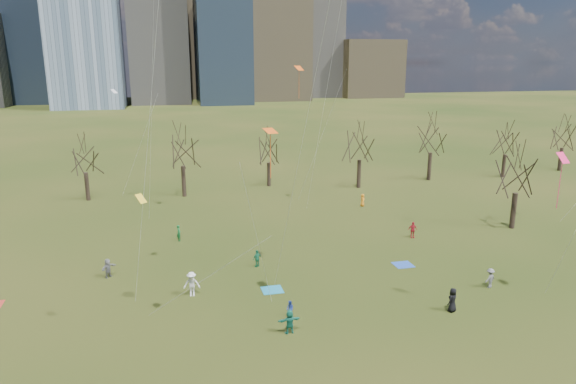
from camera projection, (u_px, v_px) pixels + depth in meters
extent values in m
plane|color=black|center=(336.00, 349.00, 31.35)|extent=(500.00, 500.00, 0.00)
cube|color=#726347|center=(275.00, 20.00, 235.36)|extent=(28.00, 28.00, 72.00)
cube|color=#384C66|center=(30.00, 25.00, 216.12)|extent=(25.00, 25.00, 65.00)
cube|color=slate|center=(317.00, 38.00, 257.08)|extent=(22.00, 22.00, 58.00)
cube|color=#726347|center=(185.00, 48.00, 252.36)|extent=(30.00, 30.00, 48.00)
cube|color=#726347|center=(367.00, 69.00, 261.96)|extent=(30.00, 28.00, 28.00)
cylinder|color=black|center=(87.00, 186.00, 64.98)|extent=(0.52, 0.52, 3.60)
cylinder|color=black|center=(184.00, 181.00, 66.82)|extent=(0.54, 0.54, 4.05)
cylinder|color=black|center=(269.00, 174.00, 72.56)|extent=(0.51, 0.51, 3.38)
cylinder|color=black|center=(359.00, 174.00, 71.56)|extent=(0.54, 0.54, 3.96)
cylinder|color=black|center=(429.00, 166.00, 76.25)|extent=(0.54, 0.54, 4.14)
cylinder|color=black|center=(504.00, 166.00, 78.22)|extent=(0.52, 0.52, 3.51)
cylinder|color=black|center=(560.00, 159.00, 82.91)|extent=(0.53, 0.53, 3.74)
cylinder|color=black|center=(513.00, 211.00, 53.95)|extent=(0.53, 0.53, 3.83)
cube|color=teal|center=(272.00, 290.00, 39.53)|extent=(1.60, 1.50, 0.03)
cube|color=#244AAA|center=(403.00, 265.00, 44.45)|extent=(1.60, 1.50, 0.03)
imported|color=#186D5A|center=(290.00, 322.00, 33.05)|extent=(1.54, 0.60, 1.62)
imported|color=black|center=(453.00, 300.00, 35.93)|extent=(1.02, 0.89, 1.75)
imported|color=#263FA5|center=(290.00, 309.00, 35.30)|extent=(0.63, 0.69, 1.15)
imported|color=silver|center=(192.00, 284.00, 38.34)|extent=(1.32, 0.88, 1.91)
imported|color=#B11928|center=(413.00, 230.00, 51.16)|extent=(1.00, 0.48, 1.67)
imported|color=slate|center=(108.00, 268.00, 41.70)|extent=(1.34, 1.43, 1.60)
imported|color=orange|center=(362.00, 200.00, 62.46)|extent=(0.63, 0.84, 1.55)
imported|color=#176B31|center=(179.00, 233.00, 50.30)|extent=(0.45, 0.63, 1.61)
imported|color=slate|center=(490.00, 278.00, 39.79)|extent=(1.16, 0.90, 1.57)
imported|color=#19724C|center=(257.00, 258.00, 43.86)|extent=(0.97, 0.74, 1.53)
plane|color=#FA5E15|center=(270.00, 131.00, 31.71)|extent=(1.19, 1.16, 0.26)
cylinder|color=silver|center=(259.00, 248.00, 28.07)|extent=(3.48, 9.89, 11.54)
cylinder|color=#FA5E15|center=(271.00, 157.00, 32.11)|extent=(0.04, 0.04, 2.70)
cylinder|color=silver|center=(299.00, 157.00, 30.47)|extent=(1.07, 9.34, 20.34)
plane|color=#F81B61|center=(563.00, 158.00, 33.47)|extent=(1.02, 0.79, 0.67)
cylinder|color=silver|center=(572.00, 238.00, 32.68)|extent=(0.69, 4.04, 9.60)
cylinder|color=#F81B61|center=(559.00, 185.00, 33.93)|extent=(0.04, 0.04, 3.15)
cylinder|color=silver|center=(150.00, 111.00, 28.28)|extent=(3.68, 7.53, 26.08)
cylinder|color=silver|center=(330.00, 67.00, 49.31)|extent=(2.16, 8.18, 30.35)
cylinder|color=silver|center=(151.00, 109.00, 46.75)|extent=(2.00, 7.85, 23.10)
plane|color=#E45513|center=(299.00, 68.00, 56.60)|extent=(1.31, 1.21, 0.52)
cylinder|color=silver|center=(321.00, 139.00, 55.79)|extent=(3.22, 6.46, 15.06)
cylinder|color=#E45513|center=(299.00, 85.00, 57.05)|extent=(0.04, 0.04, 3.00)
plane|color=yellow|center=(141.00, 199.00, 30.85)|extent=(0.86, 0.85, 0.51)
cylinder|color=silver|center=(201.00, 281.00, 28.47)|extent=(6.19, 8.63, 7.70)
plane|color=silver|center=(114.00, 91.00, 59.26)|extent=(0.97, 0.97, 0.44)
cylinder|color=silver|center=(139.00, 147.00, 58.79)|extent=(4.95, 5.47, 12.43)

